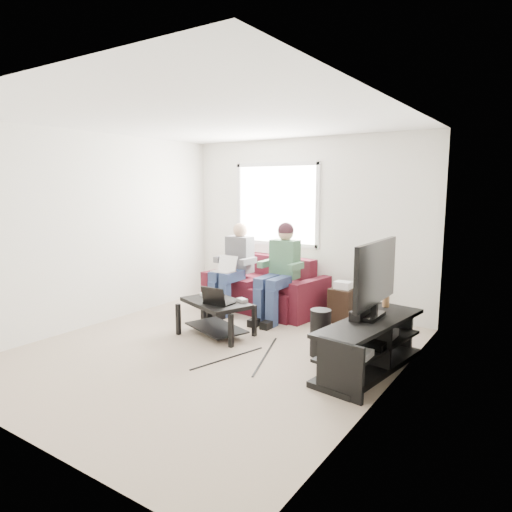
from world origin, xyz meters
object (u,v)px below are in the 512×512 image
object	(u,v)px
coffee_table	(216,310)
end_table	(343,304)
sofa	(266,291)
tv	(376,275)
subwoofer	(320,333)
tv_stand	(370,348)

from	to	relation	value
coffee_table	end_table	distance (m)	1.82
sofa	coffee_table	bearing A→B (deg)	-85.46
tv	sofa	bearing A→B (deg)	149.70
coffee_table	subwoofer	world-z (taller)	subwoofer
end_table	tv_stand	bearing A→B (deg)	-57.46
coffee_table	subwoofer	distance (m)	1.42
tv_stand	tv	size ratio (longest dim) A/B	1.49
tv_stand	sofa	bearing A→B (deg)	147.75
sofa	end_table	world-z (taller)	sofa
tv_stand	subwoofer	bearing A→B (deg)	173.07
tv	end_table	bearing A→B (deg)	124.41
subwoofer	tv	bearing A→B (deg)	2.66
tv_stand	end_table	xyz separation A→B (m)	(-0.90, 1.41, 0.03)
tv_stand	end_table	world-z (taller)	end_table
tv_stand	end_table	bearing A→B (deg)	122.54
tv	subwoofer	bearing A→B (deg)	-177.34
end_table	coffee_table	bearing A→B (deg)	-127.71
subwoofer	end_table	bearing A→B (deg)	102.82
end_table	sofa	bearing A→B (deg)	-176.47
tv_stand	coffee_table	bearing A→B (deg)	-179.32
sofa	tv	size ratio (longest dim) A/B	1.66
coffee_table	tv	world-z (taller)	tv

